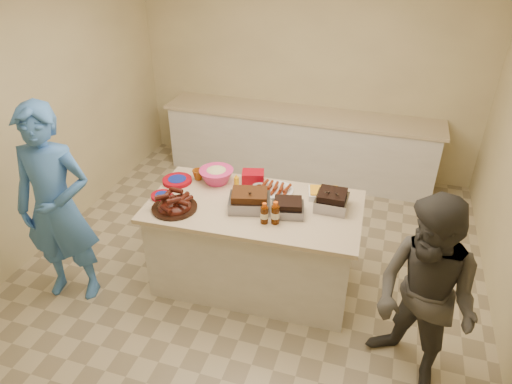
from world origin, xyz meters
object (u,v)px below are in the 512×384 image
(bbq_bottle_b, at_px, (264,223))
(guest_blue, at_px, (79,289))
(roasting_pan, at_px, (331,208))
(mustard_bottle, at_px, (237,186))
(guest_gray, at_px, (405,375))
(plastic_cup, at_px, (198,179))
(coleslaw_bowl, at_px, (217,182))
(bbq_bottle_a, at_px, (275,223))
(island, at_px, (254,281))
(rib_platter, at_px, (175,209))

(bbq_bottle_b, xyz_separation_m, guest_blue, (-1.74, -0.37, -0.89))
(roasting_pan, xyz_separation_m, mustard_bottle, (-0.91, 0.11, 0.00))
(roasting_pan, distance_m, guest_gray, 1.45)
(bbq_bottle_b, relative_size, plastic_cup, 1.73)
(coleslaw_bowl, bearing_deg, bbq_bottle_a, -34.56)
(island, bearing_deg, mustard_bottle, 132.48)
(plastic_cup, bearing_deg, bbq_bottle_b, -32.04)
(island, xyz_separation_m, plastic_cup, (-0.65, 0.27, 0.89))
(bbq_bottle_a, bearing_deg, coleslaw_bowl, 145.44)
(rib_platter, height_order, bbq_bottle_a, bbq_bottle_a)
(rib_platter, relative_size, bbq_bottle_b, 2.09)
(guest_blue, xyz_separation_m, guest_gray, (3.03, -0.06, 0.00))
(island, distance_m, guest_gray, 1.60)
(rib_platter, bearing_deg, plastic_cup, 91.19)
(rib_platter, relative_size, bbq_bottle_a, 1.94)
(roasting_pan, xyz_separation_m, guest_gray, (0.79, -0.82, -0.89))
(island, bearing_deg, bbq_bottle_a, -43.53)
(island, height_order, bbq_bottle_b, bbq_bottle_b)
(roasting_pan, xyz_separation_m, plastic_cup, (-1.31, 0.12, 0.00))
(island, distance_m, bbq_bottle_a, 0.95)
(mustard_bottle, xyz_separation_m, plastic_cup, (-0.40, 0.01, 0.00))
(plastic_cup, bearing_deg, mustard_bottle, -1.95)
(coleslaw_bowl, height_order, mustard_bottle, coleslaw_bowl)
(plastic_cup, bearing_deg, roasting_pan, -5.30)
(coleslaw_bowl, xyz_separation_m, bbq_bottle_a, (0.71, -0.49, -0.00))
(guest_gray, bearing_deg, rib_platter, -150.13)
(plastic_cup, height_order, guest_gray, plastic_cup)
(guest_gray, bearing_deg, island, -164.18)
(island, relative_size, plastic_cup, 17.11)
(roasting_pan, relative_size, bbq_bottle_b, 1.44)
(coleslaw_bowl, distance_m, plastic_cup, 0.19)
(roasting_pan, bearing_deg, bbq_bottle_a, -137.75)
(island, distance_m, mustard_bottle, 0.96)
(rib_platter, bearing_deg, bbq_bottle_b, 2.17)
(bbq_bottle_a, distance_m, mustard_bottle, 0.69)
(bbq_bottle_a, relative_size, guest_blue, 0.11)
(bbq_bottle_b, bearing_deg, mustard_bottle, 130.14)
(guest_blue, bearing_deg, mustard_bottle, 21.53)
(coleslaw_bowl, relative_size, mustard_bottle, 2.56)
(bbq_bottle_b, distance_m, plastic_cup, 0.96)
(mustard_bottle, xyz_separation_m, guest_blue, (-1.32, -0.87, -0.89))
(bbq_bottle_a, bearing_deg, guest_blue, -167.73)
(rib_platter, bearing_deg, coleslaw_bowl, 71.91)
(island, distance_m, rib_platter, 1.13)
(bbq_bottle_b, distance_m, guest_blue, 1.99)
(bbq_bottle_b, height_order, guest_blue, bbq_bottle_b)
(roasting_pan, relative_size, guest_gray, 0.17)
(island, xyz_separation_m, guest_blue, (-1.58, -0.61, 0.00))
(coleslaw_bowl, xyz_separation_m, plastic_cup, (-0.19, -0.00, -0.00))
(coleslaw_bowl, xyz_separation_m, guest_gray, (1.91, -0.95, -0.89))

